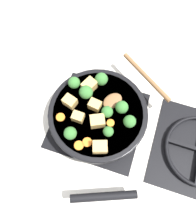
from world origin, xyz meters
TOP-DOWN VIEW (x-y plane):
  - ground_plane at (0.00, 0.00)m, footprint 2.40×2.40m
  - front_burner_grate at (0.00, 0.00)m, footprint 0.31×0.31m
  - skillet_pan at (0.00, 0.00)m, footprint 0.45×0.35m
  - wooden_spoon at (-0.12, 0.08)m, footprint 0.23×0.22m
  - tofu_cube_center_large at (0.04, -0.05)m, footprint 0.03×0.04m
  - tofu_cube_near_handle at (-0.01, -0.02)m, footprint 0.04×0.04m
  - tofu_cube_east_chunk at (0.11, 0.04)m, footprint 0.05×0.05m
  - tofu_cube_west_chunk at (-0.00, -0.10)m, footprint 0.04×0.05m
  - tofu_cube_back_piece at (0.04, 0.01)m, footprint 0.05×0.06m
  - tofu_cube_front_piece at (-0.07, -0.05)m, footprint 0.06×0.05m
  - broccoli_floret_near_spoon at (-0.04, -0.05)m, footprint 0.04×0.04m
  - broccoli_floret_center_top at (-0.06, -0.10)m, footprint 0.04×0.04m
  - broccoli_floret_east_rim at (-0.03, 0.07)m, footprint 0.04×0.04m
  - broccoli_floret_west_rim at (0.01, 0.10)m, footprint 0.04×0.04m
  - broccoli_floret_north_edge at (0.00, 0.03)m, footprint 0.04×0.04m
  - broccoli_floret_south_cluster at (-0.10, -0.02)m, footprint 0.04×0.04m
  - broccoli_floret_mid_floret at (0.06, 0.05)m, footprint 0.03×0.03m
  - broccoli_floret_small_inner at (0.10, -0.05)m, footprint 0.04×0.04m
  - carrot_slice_orange_thin at (0.11, 0.00)m, footprint 0.03×0.03m
  - carrot_slice_near_center at (0.02, 0.05)m, footprint 0.02×0.02m
  - carrot_slice_edge_slice at (0.12, -0.02)m, footprint 0.03×0.03m
  - carrot_slice_under_broccoli at (0.06, -0.11)m, footprint 0.03×0.03m

SIDE VIEW (x-z plane):
  - ground_plane at x=0.00m, z-range 0.00..0.00m
  - front_burner_grate at x=0.00m, z-range 0.00..0.03m
  - skillet_pan at x=0.00m, z-range 0.03..0.09m
  - carrot_slice_orange_thin at x=0.11m, z-range 0.08..0.09m
  - carrot_slice_near_center at x=0.02m, z-range 0.08..0.09m
  - carrot_slice_edge_slice at x=0.12m, z-range 0.08..0.09m
  - carrot_slice_under_broccoli at x=0.06m, z-range 0.08..0.09m
  - wooden_spoon at x=-0.12m, z-range 0.08..0.10m
  - tofu_cube_center_large at x=0.04m, z-range 0.08..0.11m
  - tofu_cube_near_handle at x=-0.01m, z-range 0.08..0.11m
  - tofu_cube_west_chunk at x=0.00m, z-range 0.08..0.11m
  - tofu_cube_east_chunk at x=0.11m, z-range 0.08..0.12m
  - tofu_cube_back_piece at x=0.04m, z-range 0.08..0.12m
  - tofu_cube_front_piece at x=-0.07m, z-range 0.08..0.12m
  - broccoli_floret_mid_floret at x=0.06m, z-range 0.08..0.13m
  - broccoli_floret_north_edge at x=0.00m, z-range 0.08..0.13m
  - broccoli_floret_west_rim at x=0.01m, z-range 0.08..0.13m
  - broccoli_floret_small_inner at x=0.10m, z-range 0.08..0.13m
  - broccoli_floret_center_top at x=-0.06m, z-range 0.08..0.13m
  - broccoli_floret_east_rim at x=-0.03m, z-range 0.08..0.13m
  - broccoli_floret_south_cluster at x=-0.10m, z-range 0.08..0.13m
  - broccoli_floret_near_spoon at x=-0.04m, z-range 0.08..0.14m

